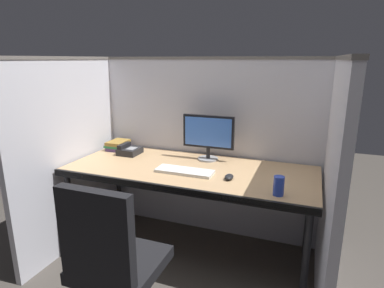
{
  "coord_description": "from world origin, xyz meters",
  "views": [
    {
      "loc": [
        0.85,
        -1.89,
        1.56
      ],
      "look_at": [
        0.0,
        0.35,
        0.92
      ],
      "focal_mm": 30.07,
      "sensor_mm": 36.0,
      "label": 1
    }
  ],
  "objects_px": {
    "desk": "(189,175)",
    "office_chair": "(117,285)",
    "book_stack": "(118,145)",
    "soda_can": "(279,186)",
    "keyboard_main": "(184,171)",
    "monitor_center": "(208,134)",
    "desk_phone": "(129,150)",
    "computer_mouse": "(229,177)"
  },
  "relations": [
    {
      "from": "office_chair",
      "to": "computer_mouse",
      "type": "xyz_separation_m",
      "value": [
        0.41,
        0.81,
        0.39
      ]
    },
    {
      "from": "monitor_center",
      "to": "keyboard_main",
      "type": "xyz_separation_m",
      "value": [
        -0.07,
        -0.36,
        -0.2
      ]
    },
    {
      "from": "office_chair",
      "to": "soda_can",
      "type": "height_order",
      "value": "office_chair"
    },
    {
      "from": "office_chair",
      "to": "book_stack",
      "type": "xyz_separation_m",
      "value": [
        -0.75,
        1.2,
        0.42
      ]
    },
    {
      "from": "desk",
      "to": "desk_phone",
      "type": "height_order",
      "value": "desk_phone"
    },
    {
      "from": "computer_mouse",
      "to": "desk_phone",
      "type": "distance_m",
      "value": 1.02
    },
    {
      "from": "keyboard_main",
      "to": "soda_can",
      "type": "distance_m",
      "value": 0.72
    },
    {
      "from": "office_chair",
      "to": "desk_phone",
      "type": "xyz_separation_m",
      "value": [
        -0.57,
        1.1,
        0.41
      ]
    },
    {
      "from": "book_stack",
      "to": "soda_can",
      "type": "xyz_separation_m",
      "value": [
        1.51,
        -0.54,
        0.02
      ]
    },
    {
      "from": "book_stack",
      "to": "keyboard_main",
      "type": "bearing_deg",
      "value": -24.43
    },
    {
      "from": "book_stack",
      "to": "soda_can",
      "type": "height_order",
      "value": "soda_can"
    },
    {
      "from": "soda_can",
      "to": "computer_mouse",
      "type": "bearing_deg",
      "value": 156.16
    },
    {
      "from": "computer_mouse",
      "to": "book_stack",
      "type": "bearing_deg",
      "value": 161.59
    },
    {
      "from": "computer_mouse",
      "to": "soda_can",
      "type": "distance_m",
      "value": 0.39
    },
    {
      "from": "desk_phone",
      "to": "soda_can",
      "type": "distance_m",
      "value": 1.4
    },
    {
      "from": "desk",
      "to": "keyboard_main",
      "type": "distance_m",
      "value": 0.11
    },
    {
      "from": "computer_mouse",
      "to": "soda_can",
      "type": "height_order",
      "value": "soda_can"
    },
    {
      "from": "book_stack",
      "to": "soda_can",
      "type": "bearing_deg",
      "value": -19.71
    },
    {
      "from": "computer_mouse",
      "to": "book_stack",
      "type": "relative_size",
      "value": 0.45
    },
    {
      "from": "computer_mouse",
      "to": "desk_phone",
      "type": "xyz_separation_m",
      "value": [
        -0.98,
        0.29,
        0.02
      ]
    },
    {
      "from": "keyboard_main",
      "to": "monitor_center",
      "type": "bearing_deg",
      "value": 79.23
    },
    {
      "from": "desk",
      "to": "computer_mouse",
      "type": "distance_m",
      "value": 0.37
    },
    {
      "from": "office_chair",
      "to": "desk_phone",
      "type": "relative_size",
      "value": 5.13
    },
    {
      "from": "office_chair",
      "to": "book_stack",
      "type": "height_order",
      "value": "office_chair"
    },
    {
      "from": "soda_can",
      "to": "keyboard_main",
      "type": "bearing_deg",
      "value": 166.14
    },
    {
      "from": "desk_phone",
      "to": "book_stack",
      "type": "relative_size",
      "value": 0.89
    },
    {
      "from": "office_chair",
      "to": "monitor_center",
      "type": "height_order",
      "value": "monitor_center"
    },
    {
      "from": "desk",
      "to": "office_chair",
      "type": "relative_size",
      "value": 1.95
    },
    {
      "from": "monitor_center",
      "to": "desk_phone",
      "type": "distance_m",
      "value": 0.73
    },
    {
      "from": "desk_phone",
      "to": "book_stack",
      "type": "distance_m",
      "value": 0.2
    },
    {
      "from": "office_chair",
      "to": "book_stack",
      "type": "bearing_deg",
      "value": 118.96
    },
    {
      "from": "desk",
      "to": "book_stack",
      "type": "distance_m",
      "value": 0.86
    },
    {
      "from": "office_chair",
      "to": "soda_can",
      "type": "xyz_separation_m",
      "value": [
        0.76,
        0.66,
        0.44
      ]
    },
    {
      "from": "monitor_center",
      "to": "keyboard_main",
      "type": "bearing_deg",
      "value": -100.77
    },
    {
      "from": "desk",
      "to": "desk_phone",
      "type": "distance_m",
      "value": 0.67
    },
    {
      "from": "desk",
      "to": "computer_mouse",
      "type": "xyz_separation_m",
      "value": [
        0.34,
        -0.11,
        0.07
      ]
    },
    {
      "from": "book_stack",
      "to": "office_chair",
      "type": "bearing_deg",
      "value": -57.92
    },
    {
      "from": "office_chair",
      "to": "desk",
      "type": "bearing_deg",
      "value": 82.87
    },
    {
      "from": "book_stack",
      "to": "soda_can",
      "type": "distance_m",
      "value": 1.6
    },
    {
      "from": "desk",
      "to": "office_chair",
      "type": "distance_m",
      "value": 0.98
    },
    {
      "from": "desk",
      "to": "desk_phone",
      "type": "relative_size",
      "value": 10.0
    },
    {
      "from": "monitor_center",
      "to": "book_stack",
      "type": "xyz_separation_m",
      "value": [
        -0.88,
        0.0,
        -0.18
      ]
    }
  ]
}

